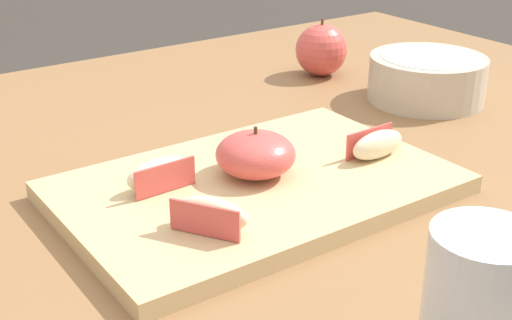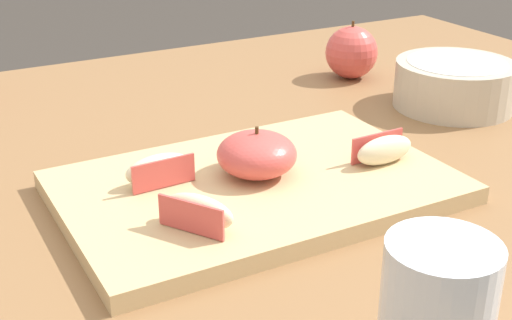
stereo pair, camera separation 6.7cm
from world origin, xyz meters
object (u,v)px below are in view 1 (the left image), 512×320
(drinking_glass_water, at_px, (477,308))
(apple_half_skin_up, at_px, (256,154))
(apple_wedge_front, at_px, (210,214))
(ceramic_fruit_bowl, at_px, (427,77))
(cutting_board, at_px, (256,187))
(apple_wedge_middle, at_px, (159,174))
(apple_wedge_back, at_px, (377,144))
(whole_apple_pink_lady, at_px, (321,50))

(drinking_glass_water, bearing_deg, apple_half_skin_up, 82.01)
(apple_wedge_front, bearing_deg, drinking_glass_water, -77.27)
(apple_wedge_front, relative_size, ceramic_fruit_bowl, 0.44)
(cutting_board, xyz_separation_m, apple_wedge_middle, (-0.08, 0.04, 0.02))
(apple_half_skin_up, relative_size, drinking_glass_water, 0.74)
(apple_wedge_middle, bearing_deg, ceramic_fruit_bowl, 8.87)
(apple_wedge_front, xyz_separation_m, apple_wedge_back, (0.22, 0.03, 0.00))
(drinking_glass_water, bearing_deg, apple_wedge_middle, 98.62)
(drinking_glass_water, bearing_deg, cutting_board, 82.89)
(whole_apple_pink_lady, distance_m, drinking_glass_water, 0.66)
(apple_wedge_front, distance_m, ceramic_fruit_bowl, 0.47)
(apple_half_skin_up, distance_m, whole_apple_pink_lady, 0.40)
(cutting_board, height_order, apple_wedge_middle, apple_wedge_middle)
(apple_half_skin_up, distance_m, ceramic_fruit_bowl, 0.36)
(cutting_board, distance_m, apple_half_skin_up, 0.03)
(apple_half_skin_up, bearing_deg, apple_wedge_front, -143.85)
(cutting_board, relative_size, apple_wedge_front, 5.49)
(cutting_board, height_order, whole_apple_pink_lady, whole_apple_pink_lady)
(cutting_board, bearing_deg, ceramic_fruit_bowl, 16.48)
(apple_half_skin_up, height_order, drinking_glass_water, drinking_glass_water)
(cutting_board, distance_m, apple_wedge_middle, 0.09)
(apple_wedge_middle, relative_size, whole_apple_pink_lady, 0.80)
(cutting_board, xyz_separation_m, apple_wedge_back, (0.13, -0.03, 0.02))
(apple_half_skin_up, bearing_deg, apple_wedge_back, -16.65)
(apple_half_skin_up, xyz_separation_m, drinking_glass_water, (-0.04, -0.30, 0.01))
(whole_apple_pink_lady, height_order, drinking_glass_water, drinking_glass_water)
(cutting_board, relative_size, ceramic_fruit_bowl, 2.41)
(apple_wedge_front, height_order, apple_wedge_middle, same)
(apple_half_skin_up, relative_size, ceramic_fruit_bowl, 0.51)
(apple_wedge_front, bearing_deg, apple_half_skin_up, 36.15)
(apple_wedge_front, bearing_deg, ceramic_fruit_bowl, 20.42)
(apple_wedge_middle, xyz_separation_m, ceramic_fruit_bowl, (0.43, 0.07, -0.00))
(apple_wedge_middle, height_order, drinking_glass_water, drinking_glass_water)
(apple_wedge_middle, bearing_deg, cutting_board, -22.69)
(apple_wedge_middle, bearing_deg, whole_apple_pink_lady, 31.08)
(apple_half_skin_up, height_order, apple_wedge_back, apple_half_skin_up)
(cutting_board, bearing_deg, drinking_glass_water, -97.11)
(whole_apple_pink_lady, bearing_deg, apple_half_skin_up, -138.89)
(apple_wedge_front, bearing_deg, apple_wedge_back, 7.99)
(apple_wedge_middle, height_order, ceramic_fruit_bowl, ceramic_fruit_bowl)
(apple_wedge_back, distance_m, whole_apple_pink_lady, 0.35)
(cutting_board, distance_m, whole_apple_pink_lady, 0.41)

